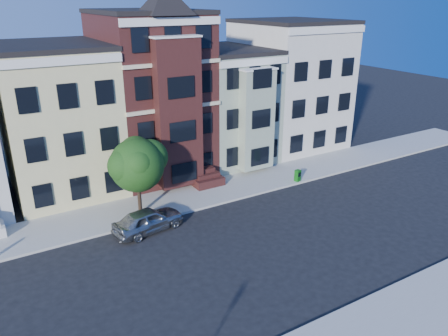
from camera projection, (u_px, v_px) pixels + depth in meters
ground at (256, 251)px, 24.09m from camera, size 120.00×120.00×0.00m
far_sidewalk at (191, 197)px, 30.46m from camera, size 60.00×4.00×0.15m
house_yellow at (58, 121)px, 30.53m from camera, size 7.00×9.00×10.00m
house_brown at (151, 96)px, 33.50m from camera, size 7.00×9.00×12.00m
house_green at (223, 105)px, 37.15m from camera, size 6.00×9.00×9.00m
house_cream at (289, 86)px, 40.12m from camera, size 8.00×9.00×11.00m
street_tree at (137, 169)px, 26.88m from camera, size 5.65×5.65×6.17m
parked_car at (148, 220)px, 25.93m from camera, size 4.53×2.44×1.46m
newspaper_box at (298, 176)px, 32.79m from camera, size 0.47×0.43×0.88m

